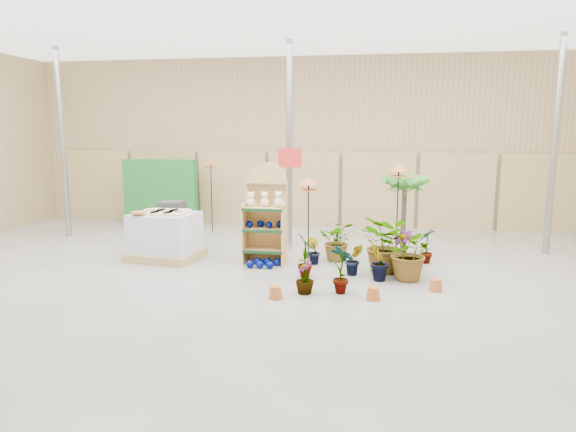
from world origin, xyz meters
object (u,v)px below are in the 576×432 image
object	(u,v)px
pallet_stack	(165,236)
potted_plant_2	(386,245)
bird_table_front	(309,184)
display_shelf	(266,217)

from	to	relation	value
pallet_stack	potted_plant_2	xyz separation A→B (m)	(4.37, -0.33, 0.05)
potted_plant_2	bird_table_front	bearing A→B (deg)	176.96
display_shelf	bird_table_front	distance (m)	1.21
pallet_stack	bird_table_front	world-z (taller)	bird_table_front
pallet_stack	bird_table_front	bearing A→B (deg)	2.71
potted_plant_2	display_shelf	bearing A→B (deg)	168.54
display_shelf	pallet_stack	bearing A→B (deg)	-175.03
display_shelf	bird_table_front	size ratio (longest dim) A/B	1.13
display_shelf	potted_plant_2	distance (m)	2.40
pallet_stack	display_shelf	bearing A→B (deg)	11.60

